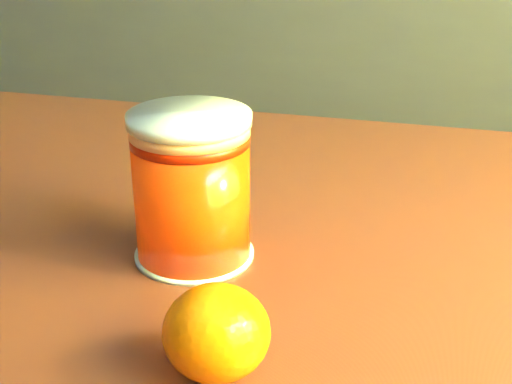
% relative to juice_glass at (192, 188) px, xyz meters
% --- Properties ---
extents(kitchen_counter, '(3.15, 0.60, 0.90)m').
position_rel_juice_glass_xyz_m(kitchen_counter, '(-0.74, 1.28, -0.37)').
color(kitchen_counter, '#444347').
rests_on(kitchen_counter, ground).
extents(juice_glass, '(0.08, 0.08, 0.10)m').
position_rel_juice_glass_xyz_m(juice_glass, '(0.00, 0.00, 0.00)').
color(juice_glass, '#EC3204').
rests_on(juice_glass, table).
extents(orange_front, '(0.07, 0.07, 0.05)m').
position_rel_juice_glass_xyz_m(orange_front, '(0.07, -0.12, -0.03)').
color(orange_front, '#F56704').
rests_on(orange_front, table).
extents(orange_back, '(0.06, 0.06, 0.05)m').
position_rel_juice_glass_xyz_m(orange_back, '(-0.01, -0.00, -0.03)').
color(orange_back, '#F56704').
rests_on(orange_back, table).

